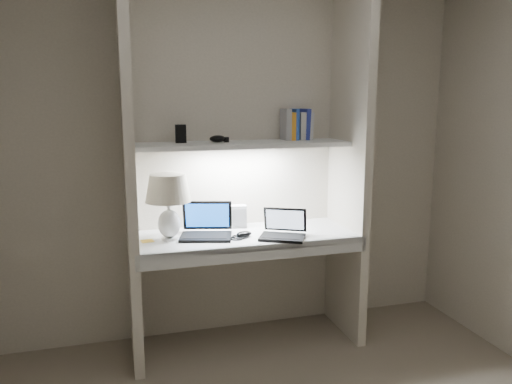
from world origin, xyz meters
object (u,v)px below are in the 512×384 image
object	(u,v)px
speaker	(238,216)
book_row	(296,125)
table_lamp	(168,196)
laptop_main	(206,228)
laptop_netbook	(283,231)

from	to	relation	value
speaker	book_row	xyz separation A→B (m)	(0.42, 0.01, 0.62)
table_lamp	book_row	size ratio (longest dim) A/B	1.96
laptop_main	book_row	distance (m)	0.95
table_lamp	book_row	xyz separation A→B (m)	(0.91, 0.19, 0.41)
speaker	table_lamp	bearing A→B (deg)	-150.66
table_lamp	speaker	size ratio (longest dim) A/B	2.68
table_lamp	laptop_main	world-z (taller)	table_lamp
table_lamp	book_row	bearing A→B (deg)	11.95
laptop_main	book_row	size ratio (longest dim) A/B	1.80
table_lamp	laptop_main	distance (m)	0.33
laptop_main	book_row	world-z (taller)	book_row
laptop_netbook	speaker	world-z (taller)	laptop_netbook
laptop_main	laptop_netbook	world-z (taller)	laptop_main
book_row	laptop_netbook	bearing A→B (deg)	-121.70
laptop_netbook	book_row	size ratio (longest dim) A/B	1.68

